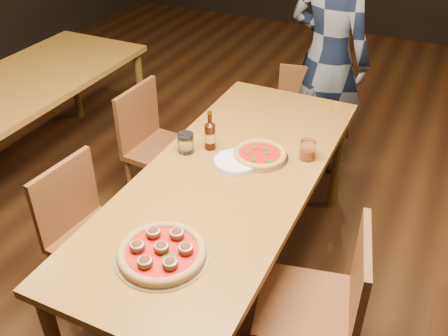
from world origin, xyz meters
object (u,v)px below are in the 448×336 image
at_px(chair_main_e, 306,305).
at_px(diner, 328,58).
at_px(chair_main_nw, 99,239).
at_px(water_glass, 186,143).
at_px(beer_bottle, 210,136).
at_px(chair_end, 300,126).
at_px(chair_main_sw, 164,150).
at_px(table_left, 14,96).
at_px(plate_stack, 236,162).
at_px(pizza_meatball, 162,252).
at_px(amber_glass, 308,150).
at_px(table_main, 228,187).
at_px(pizza_margherita, 260,154).

xyz_separation_m(chair_main_e, diner, (-0.45, 1.78, 0.39)).
height_order(chair_main_nw, water_glass, water_glass).
xyz_separation_m(beer_bottle, diner, (0.27, 1.26, 0.01)).
xyz_separation_m(chair_end, diner, (0.08, 0.25, 0.43)).
relative_size(chair_main_sw, chair_main_e, 0.97).
height_order(table_left, beer_bottle, beer_bottle).
bearing_deg(plate_stack, chair_main_sw, 150.28).
height_order(table_left, diner, diner).
bearing_deg(chair_main_e, table_left, -118.63).
height_order(table_left, pizza_meatball, pizza_meatball).
height_order(water_glass, amber_glass, water_glass).
relative_size(table_left, chair_main_e, 2.25).
height_order(table_main, chair_end, chair_end).
bearing_deg(chair_main_e, water_glass, -130.84).
height_order(pizza_meatball, beer_bottle, beer_bottle).
bearing_deg(pizza_margherita, diner, 90.04).
bearing_deg(pizza_meatball, chair_end, 89.93).
distance_m(table_left, pizza_meatball, 1.94).
bearing_deg(chair_main_e, chair_main_nw, -100.99).
bearing_deg(chair_main_nw, beer_bottle, -27.85).
relative_size(table_left, pizza_meatball, 5.39).
bearing_deg(chair_end, beer_bottle, -112.13).
height_order(chair_main_nw, plate_stack, chair_main_nw).
xyz_separation_m(table_main, pizza_meatball, (0.00, -0.62, 0.10)).
xyz_separation_m(chair_main_nw, chair_end, (0.55, 1.56, -0.02)).
bearing_deg(chair_main_nw, amber_glass, -46.30).
bearing_deg(table_left, table_main, -10.01).
xyz_separation_m(table_main, table_left, (-1.70, 0.30, 0.00)).
bearing_deg(chair_main_nw, table_left, 64.67).
xyz_separation_m(chair_main_sw, chair_main_e, (1.21, -0.83, 0.01)).
height_order(plate_stack, water_glass, water_glass).
bearing_deg(table_main, chair_main_sw, 144.38).
xyz_separation_m(chair_main_nw, water_glass, (0.26, 0.47, 0.38)).
bearing_deg(amber_glass, plate_stack, -147.02).
xyz_separation_m(chair_end, beer_bottle, (-0.19, -1.01, 0.42)).
xyz_separation_m(chair_main_sw, beer_bottle, (0.49, -0.31, 0.39)).
bearing_deg(pizza_meatball, chair_main_nw, 155.88).
bearing_deg(diner, amber_glass, 116.17).
relative_size(chair_main_nw, diner, 0.51).
height_order(chair_main_nw, chair_main_sw, chair_main_sw).
xyz_separation_m(table_left, chair_end, (1.70, 0.89, -0.27)).
bearing_deg(table_main, table_left, 169.99).
relative_size(chair_main_e, pizza_meatball, 2.40).
relative_size(chair_end, diner, 0.49).
bearing_deg(pizza_meatball, chair_main_e, 27.06).
height_order(table_left, chair_main_e, chair_main_e).
distance_m(chair_end, beer_bottle, 1.11).
xyz_separation_m(chair_main_nw, beer_bottle, (0.36, 0.55, 0.40)).
height_order(chair_main_sw, pizza_meatball, chair_main_sw).
height_order(chair_main_sw, beer_bottle, beer_bottle).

